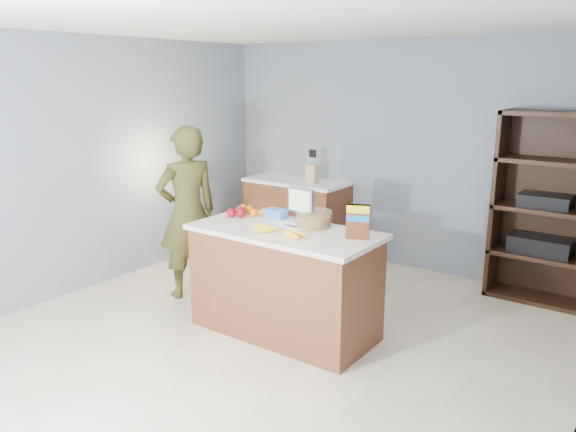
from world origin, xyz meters
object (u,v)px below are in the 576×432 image
Objects in this scene: person at (188,213)px; tv at (301,202)px; cereal_box at (358,219)px; shelving_unit at (545,212)px; counter_peninsula at (284,285)px.

person is 1.23m from tv.
person reaches higher than cereal_box.
shelving_unit is at bearing 146.54° from person.
counter_peninsula is 5.53× the size of tv.
shelving_unit is 1.08× the size of person.
shelving_unit is 6.38× the size of tv.
shelving_unit is 2.16m from cereal_box.
shelving_unit reaches higher than person.
person is at bearing 179.16° from cereal_box.
tv is 1.07× the size of cereal_box.
shelving_unit reaches higher than cereal_box.
person is 1.88m from cereal_box.
counter_peninsula is 0.72m from tv.
tv is (-0.06, 0.32, 0.64)m from counter_peninsula.
shelving_unit is at bearing 64.16° from cereal_box.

